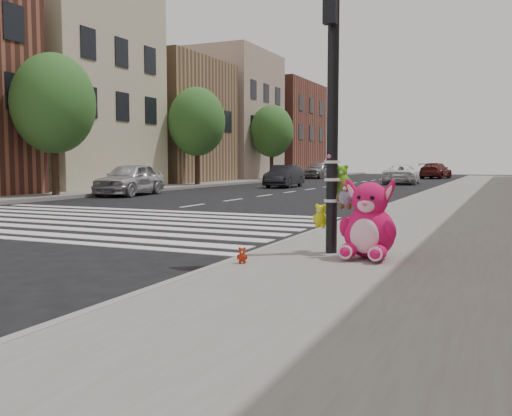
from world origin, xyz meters
The scene contains 20 objects.
ground centered at (0.00, 0.00, 0.00)m, with size 120.00×120.00×0.00m, color black.
sidewalk_near centered at (5.00, 10.00, 0.07)m, with size 7.00×80.00×0.14m, color slate.
sidewalk_far centered at (-13.50, 20.00, 0.07)m, with size 6.00×80.00×0.14m, color slate.
curb_edge centered at (1.55, 10.00, 0.07)m, with size 0.12×80.00×0.15m, color gray.
crosswalk centered at (-4.50, 5.20, 0.01)m, with size 11.00×6.00×0.01m, color silver, non-canonical shape.
bld_far_b centered at (-15.50, 17.00, 5.50)m, with size 6.00×8.00×11.00m, color beige.
bld_far_c centered at (-15.50, 26.00, 4.00)m, with size 6.00×8.00×8.00m, color #9B7852.
bld_far_d centered at (-15.50, 35.00, 5.00)m, with size 6.00×8.00×10.00m, color #BBA08F.
bld_far_e centered at (-15.50, 46.00, 4.50)m, with size 6.00×10.00×9.00m, color brown.
signal_pole centered at (2.62, 1.81, 1.80)m, with size 0.68×0.49×4.00m.
tree_far_a centered at (-11.20, 11.00, 3.65)m, with size 3.20×3.20×5.44m.
tree_far_b centered at (-11.20, 22.00, 3.65)m, with size 3.20×3.20×5.44m.
tree_far_c centered at (-11.20, 33.00, 3.65)m, with size 3.20×3.20×5.44m.
pink_bunny centered at (3.20, 1.54, 0.59)m, with size 0.78×0.82×1.10m.
red_teddy centered at (1.80, 0.50, 0.24)m, with size 0.14×0.10×0.21m, color #AE2511, non-canonical shape.
car_silver_far centered at (-9.80, 13.86, 0.69)m, with size 1.63×4.06×1.38m, color silver.
car_dark_far centered at (-6.50, 23.47, 0.62)m, with size 1.31×3.76×1.24m, color black.
car_white_near centered at (-1.34, 30.68, 0.61)m, with size 2.03×4.40×1.22m, color white.
car_maroon_near centered at (-0.76, 43.66, 0.65)m, with size 1.82×4.49×1.30m, color #591C19.
car_silver_deep centered at (-9.67, 39.85, 0.74)m, with size 1.75×4.34×1.48m, color #A2A2A7.
Camera 1 is at (4.91, -6.05, 1.45)m, focal length 40.00 mm.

